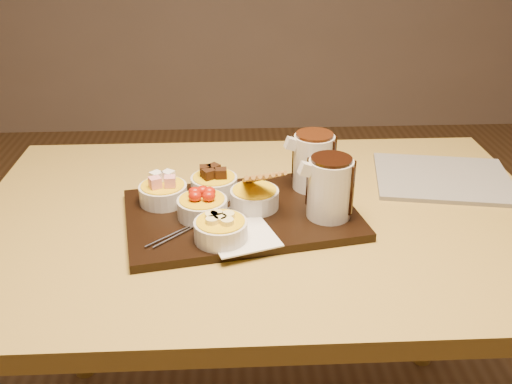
{
  "coord_description": "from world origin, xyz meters",
  "views": [
    {
      "loc": [
        -0.07,
        -1.04,
        1.33
      ],
      "look_at": [
        -0.02,
        -0.02,
        0.81
      ],
      "focal_mm": 40.0,
      "sensor_mm": 36.0,
      "label": 1
    }
  ],
  "objects_px": {
    "dining_table": "(263,253)",
    "serving_board": "(241,215)",
    "pitcher_milk_chocolate": "(313,162)",
    "bowl_strawberries": "(202,208)",
    "newspaper": "(443,178)",
    "pitcher_dark_chocolate": "(330,189)"
  },
  "relations": [
    {
      "from": "dining_table",
      "to": "newspaper",
      "type": "bearing_deg",
      "value": 17.64
    },
    {
      "from": "dining_table",
      "to": "bowl_strawberries",
      "type": "xyz_separation_m",
      "value": [
        -0.12,
        -0.04,
        0.14
      ]
    },
    {
      "from": "serving_board",
      "to": "pitcher_milk_chocolate",
      "type": "distance_m",
      "value": 0.2
    },
    {
      "from": "serving_board",
      "to": "pitcher_milk_chocolate",
      "type": "bearing_deg",
      "value": 21.8
    },
    {
      "from": "serving_board",
      "to": "bowl_strawberries",
      "type": "distance_m",
      "value": 0.08
    },
    {
      "from": "dining_table",
      "to": "serving_board",
      "type": "relative_size",
      "value": 2.61
    },
    {
      "from": "dining_table",
      "to": "serving_board",
      "type": "height_order",
      "value": "serving_board"
    },
    {
      "from": "pitcher_dark_chocolate",
      "to": "pitcher_milk_chocolate",
      "type": "distance_m",
      "value": 0.13
    },
    {
      "from": "bowl_strawberries",
      "to": "newspaper",
      "type": "relative_size",
      "value": 0.33
    },
    {
      "from": "dining_table",
      "to": "pitcher_dark_chocolate",
      "type": "relative_size",
      "value": 10.01
    },
    {
      "from": "dining_table",
      "to": "serving_board",
      "type": "xyz_separation_m",
      "value": [
        -0.05,
        -0.02,
        0.11
      ]
    },
    {
      "from": "dining_table",
      "to": "newspaper",
      "type": "distance_m",
      "value": 0.46
    },
    {
      "from": "dining_table",
      "to": "bowl_strawberries",
      "type": "relative_size",
      "value": 12.0
    },
    {
      "from": "pitcher_milk_chocolate",
      "to": "newspaper",
      "type": "distance_m",
      "value": 0.33
    },
    {
      "from": "pitcher_dark_chocolate",
      "to": "newspaper",
      "type": "height_order",
      "value": "pitcher_dark_chocolate"
    },
    {
      "from": "pitcher_dark_chocolate",
      "to": "newspaper",
      "type": "relative_size",
      "value": 0.39
    },
    {
      "from": "bowl_strawberries",
      "to": "dining_table",
      "type": "bearing_deg",
      "value": 18.08
    },
    {
      "from": "serving_board",
      "to": "pitcher_milk_chocolate",
      "type": "relative_size",
      "value": 3.84
    },
    {
      "from": "serving_board",
      "to": "pitcher_dark_chocolate",
      "type": "height_order",
      "value": "pitcher_dark_chocolate"
    },
    {
      "from": "dining_table",
      "to": "serving_board",
      "type": "distance_m",
      "value": 0.12
    },
    {
      "from": "pitcher_dark_chocolate",
      "to": "dining_table",
      "type": "bearing_deg",
      "value": 148.18
    },
    {
      "from": "bowl_strawberries",
      "to": "newspaper",
      "type": "distance_m",
      "value": 0.58
    }
  ]
}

